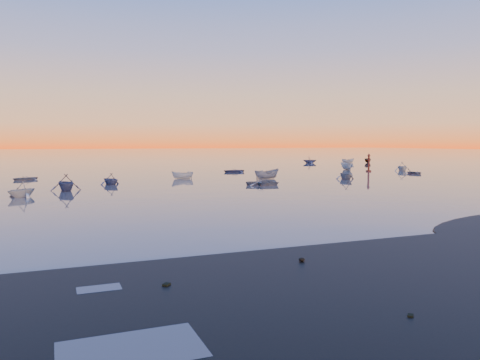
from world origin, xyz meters
TOP-DOWN VIEW (x-y plane):
  - ground at (0.00, 100.00)m, footprint 600.00×600.00m
  - mud_lobes at (0.00, -1.00)m, footprint 140.00×6.00m
  - moored_fleet at (0.00, 53.00)m, footprint 124.00×58.00m
  - boat_near_center at (6.84, 37.67)m, footprint 2.40×4.39m
  - boat_near_right at (17.59, 33.53)m, footprint 3.55×1.78m
  - channel_marker at (31.84, 47.00)m, footprint 0.98×0.98m

SIDE VIEW (x-z plane):
  - ground at x=0.00m, z-range 0.00..0.00m
  - moored_fleet at x=0.00m, z-range -0.60..0.60m
  - boat_near_center at x=6.84m, z-range -0.72..0.72m
  - boat_near_right at x=17.59m, z-range -0.60..0.60m
  - mud_lobes at x=0.00m, z-range -0.03..0.05m
  - channel_marker at x=31.84m, z-range -0.36..3.11m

